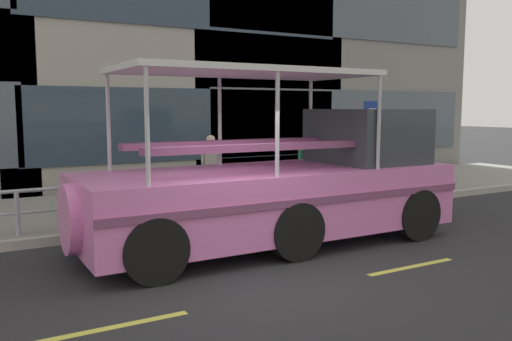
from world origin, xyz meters
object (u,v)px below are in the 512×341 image
(duck_tour_boat, at_px, (294,186))
(pedestrian_near_bow, at_px, (303,159))
(pedestrian_mid_left, at_px, (211,161))
(parking_sign, at_px, (371,131))

(duck_tour_boat, relative_size, pedestrian_near_bow, 5.63)
(duck_tour_boat, bearing_deg, pedestrian_near_bow, 53.13)
(duck_tour_boat, distance_m, pedestrian_mid_left, 3.90)
(duck_tour_boat, height_order, pedestrian_mid_left, duck_tour_boat)
(pedestrian_near_bow, distance_m, pedestrian_mid_left, 2.82)
(parking_sign, height_order, pedestrian_near_bow, parking_sign)
(parking_sign, relative_size, pedestrian_near_bow, 1.64)
(parking_sign, distance_m, pedestrian_mid_left, 4.66)
(parking_sign, height_order, pedestrian_mid_left, parking_sign)
(parking_sign, bearing_deg, duck_tour_boat, -146.92)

